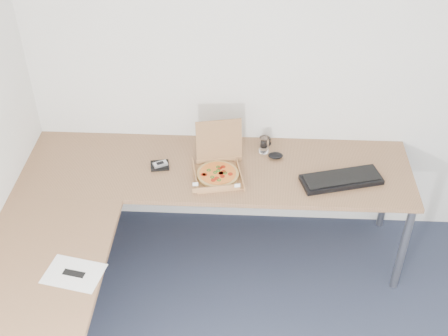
# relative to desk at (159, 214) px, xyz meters

# --- Properties ---
(room_shell) EXTENTS (3.50, 3.50, 2.50)m
(room_shell) POSITION_rel_desk_xyz_m (0.82, -0.97, 0.55)
(room_shell) COLOR white
(room_shell) RESTS_ON ground
(desk) EXTENTS (2.50, 2.20, 0.73)m
(desk) POSITION_rel_desk_xyz_m (0.00, 0.00, 0.00)
(desk) COLOR #916542
(desk) RESTS_ON ground
(pizza_box) EXTENTS (0.29, 0.34, 0.30)m
(pizza_box) POSITION_rel_desk_xyz_m (0.33, 0.35, 0.07)
(pizza_box) COLOR #AD7748
(pizza_box) RESTS_ON desk
(drinking_glass) EXTENTS (0.06, 0.06, 0.11)m
(drinking_glass) POSITION_rel_desk_xyz_m (0.62, 0.61, 0.09)
(drinking_glass) COLOR silver
(drinking_glass) RESTS_ON desk
(keyboard) EXTENTS (0.53, 0.31, 0.03)m
(keyboard) POSITION_rel_desk_xyz_m (1.11, 0.32, 0.05)
(keyboard) COLOR black
(keyboard) RESTS_ON desk
(mouse) EXTENTS (0.11, 0.08, 0.04)m
(mouse) POSITION_rel_desk_xyz_m (0.70, 0.55, 0.05)
(mouse) COLOR black
(mouse) RESTS_ON desk
(wallet) EXTENTS (0.13, 0.12, 0.02)m
(wallet) POSITION_rel_desk_xyz_m (-0.05, 0.41, 0.04)
(wallet) COLOR black
(wallet) RESTS_ON desk
(phone) EXTENTS (0.10, 0.08, 0.02)m
(phone) POSITION_rel_desk_xyz_m (-0.04, 0.41, 0.06)
(phone) COLOR #B2B5BA
(phone) RESTS_ON wallet
(paper_sheet) EXTENTS (0.33, 0.27, 0.00)m
(paper_sheet) POSITION_rel_desk_xyz_m (-0.37, -0.52, 0.03)
(paper_sheet) COLOR white
(paper_sheet) RESTS_ON desk
(dome_speaker) EXTENTS (0.08, 0.08, 0.07)m
(dome_speaker) POSITION_rel_desk_xyz_m (0.64, 0.71, 0.06)
(dome_speaker) COLOR black
(dome_speaker) RESTS_ON desk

